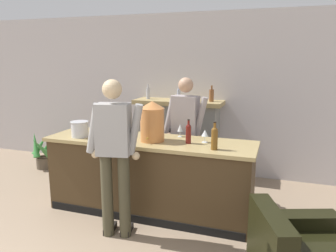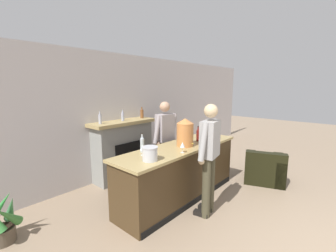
% 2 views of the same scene
% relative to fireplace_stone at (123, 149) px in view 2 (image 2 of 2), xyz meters
% --- Properties ---
extents(wall_back_panel, '(12.00, 0.07, 2.75)m').
position_rel_fireplace_stone_xyz_m(wall_back_panel, '(-0.16, 0.26, 0.72)').
color(wall_back_panel, beige).
rests_on(wall_back_panel, ground_plane).
extents(bar_counter, '(2.68, 0.76, 0.98)m').
position_rel_fireplace_stone_xyz_m(bar_counter, '(0.09, -1.54, -0.16)').
color(bar_counter, '#402F1A').
rests_on(bar_counter, ground_plane).
extents(fireplace_stone, '(1.51, 0.52, 1.56)m').
position_rel_fireplace_stone_xyz_m(fireplace_stone, '(0.00, 0.00, 0.00)').
color(fireplace_stone, gray).
rests_on(fireplace_stone, ground_plane).
extents(armchair_black, '(1.05, 1.03, 0.71)m').
position_rel_fireplace_stone_xyz_m(armchair_black, '(1.87, -2.46, -0.40)').
color(armchair_black, black).
rests_on(armchair_black, ground_plane).
extents(potted_plant_corner, '(0.50, 0.48, 0.69)m').
position_rel_fireplace_stone_xyz_m(potted_plant_corner, '(-2.42, -0.55, -0.36)').
color(potted_plant_corner, brown).
rests_on(potted_plant_corner, ground_plane).
extents(person_customer, '(0.65, 0.36, 1.78)m').
position_rel_fireplace_stone_xyz_m(person_customer, '(-0.05, -2.22, 0.33)').
color(person_customer, '#433E2B').
rests_on(person_customer, ground_plane).
extents(person_bartender, '(0.66, 0.33, 1.74)m').
position_rel_fireplace_stone_xyz_m(person_bartender, '(0.38, -0.91, 0.30)').
color(person_bartender, '#393145').
rests_on(person_bartender, ground_plane).
extents(copper_dispenser, '(0.30, 0.34, 0.50)m').
position_rel_fireplace_stone_xyz_m(copper_dispenser, '(0.15, -1.59, 0.58)').
color(copper_dispenser, '#CB7D42').
rests_on(copper_dispenser, bar_counter).
extents(ice_bucket_steel, '(0.23, 0.23, 0.20)m').
position_rel_fireplace_stone_xyz_m(ice_bucket_steel, '(-0.83, -1.70, 0.43)').
color(ice_bucket_steel, silver).
rests_on(ice_bucket_steel, bar_counter).
extents(wine_bottle_merlot_tall, '(0.06, 0.06, 0.32)m').
position_rel_fireplace_stone_xyz_m(wine_bottle_merlot_tall, '(-0.62, -1.31, 0.46)').
color(wine_bottle_merlot_tall, '#A6B1B8').
rests_on(wine_bottle_merlot_tall, bar_counter).
extents(wine_bottle_riesling_slim, '(0.08, 0.08, 0.32)m').
position_rel_fireplace_stone_xyz_m(wine_bottle_riesling_slim, '(0.96, -1.74, 0.47)').
color(wine_bottle_riesling_slim, brown).
rests_on(wine_bottle_riesling_slim, bar_counter).
extents(wine_bottle_rose_blush, '(0.07, 0.07, 0.30)m').
position_rel_fireplace_stone_xyz_m(wine_bottle_rose_blush, '(0.61, -1.57, 0.46)').
color(wine_bottle_rose_blush, '#5F1612').
rests_on(wine_bottle_rose_blush, bar_counter).
extents(wine_glass_back_row, '(0.08, 0.08, 0.16)m').
position_rel_fireplace_stone_xyz_m(wine_glass_back_row, '(0.79, -1.46, 0.44)').
color(wine_glass_back_row, silver).
rests_on(wine_glass_back_row, bar_counter).
extents(wine_glass_by_dispenser, '(0.07, 0.07, 0.17)m').
position_rel_fireplace_stone_xyz_m(wine_glass_by_dispenser, '(0.41, -1.27, 0.44)').
color(wine_glass_by_dispenser, silver).
rests_on(wine_glass_by_dispenser, bar_counter).
extents(wine_glass_front_left, '(0.08, 0.08, 0.17)m').
position_rel_fireplace_stone_xyz_m(wine_glass_front_left, '(-0.21, -1.82, 0.45)').
color(wine_glass_front_left, silver).
rests_on(wine_glass_front_left, bar_counter).
extents(wine_glass_near_bucket, '(0.08, 0.08, 0.17)m').
position_rel_fireplace_stone_xyz_m(wine_glass_near_bucket, '(-0.73, -1.44, 0.45)').
color(wine_glass_near_bucket, silver).
rests_on(wine_glass_near_bucket, bar_counter).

